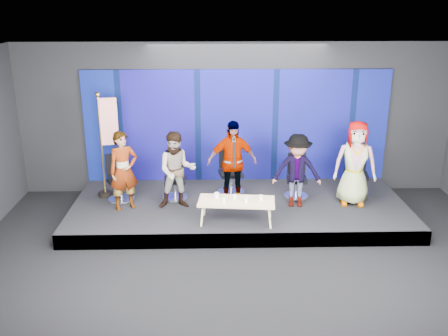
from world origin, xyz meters
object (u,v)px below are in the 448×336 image
Objects in this scene: chair_e at (355,179)px; coffee_table at (236,202)px; chair_a at (120,185)px; mug_c at (235,197)px; panelist_d at (297,171)px; flag_stand at (107,142)px; panelist_a at (124,171)px; mug_e at (261,198)px; mug_d at (246,200)px; panelist_e at (355,163)px; mug_a at (217,195)px; chair_d at (296,183)px; panelist_b at (177,170)px; chair_c at (231,177)px; chair_b at (175,184)px; panelist_c at (232,162)px; mug_b at (224,200)px.

coffee_table is at bearing -144.01° from chair_e.
chair_a reaches higher than mug_c.
panelist_d is 0.67× the size of flag_stand.
panelist_a is at bearing -95.60° from chair_a.
mug_d is at bearing -162.18° from mug_e.
flag_stand is at bearing 152.21° from coffee_table.
panelist_e is 2.98m from mug_a.
panelist_d reaches higher than chair_d.
chair_d is (2.54, 0.51, -0.49)m from panelist_b.
flag_stand reaches higher than mug_d.
coffee_table is at bearing -132.40° from chair_d.
chair_c is (2.38, 0.35, 0.03)m from chair_a.
mug_d is (0.56, -0.22, -0.01)m from mug_a.
chair_e reaches higher than mug_a.
chair_e is 10.05× the size of mug_a.
mug_c is (1.14, -0.71, -0.31)m from panelist_b.
chair_c is (1.21, 0.27, 0.03)m from chair_b.
coffee_table is 13.85× the size of mug_a.
chair_a is 0.94m from flag_stand.
mug_b is (-0.19, -1.12, -0.39)m from panelist_c.
panelist_e is (4.92, -0.31, 0.56)m from chair_a.
panelist_d is (2.54, -0.48, 0.44)m from chair_b.
mug_b is 0.42m from mug_d.
mug_e is at bearing -43.13° from panelist_a.
chair_b is at bearing -175.12° from chair_d.
panelist_a is at bearing -155.61° from chair_b.
panelist_d reaches higher than coffee_table.
mug_e is at bearing 8.19° from mug_b.
panelist_e is (3.75, -0.39, 0.56)m from chair_b.
panelist_d is at bearing 30.19° from mug_b.
mug_a is at bearing 158.30° from mug_d.
chair_b is 0.91× the size of chair_c.
panelist_b is 1.31m from mug_b.
panelist_a is at bearing -163.56° from chair_e.
chair_e reaches higher than chair_c.
panelist_d reaches higher than mug_e.
chair_b is 0.90× the size of chair_e.
flag_stand reaches higher than mug_b.
chair_c is at bearing 77.11° from mug_a.
panelist_c is at bearing 80.46° from mug_b.
mug_d reaches higher than coffee_table.
chair_a is at bearing -169.01° from chair_e.
chair_d reaches higher than mug_b.
panelist_a is 0.91m from flag_stand.
flag_stand is at bearing 169.30° from chair_b.
chair_d is 0.87× the size of chair_e.
flag_stand is at bearing 152.24° from mug_d.
mug_d is at bearing 1.17° from mug_b.
panelist_e is 2.67m from mug_c.
panelist_b is at bearing -46.77° from chair_a.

